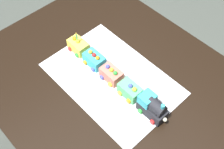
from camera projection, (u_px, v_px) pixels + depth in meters
dining_table at (121, 102)px, 1.40m from camera, size 1.40×1.00×0.74m
cake_board at (112, 79)px, 1.34m from camera, size 0.60×0.40×0.00m
cake_locomotive at (152, 107)px, 1.20m from camera, size 0.14×0.08×0.12m
cake_car_gondola_mint_green at (130, 90)px, 1.27m from camera, size 0.10×0.08×0.07m
cake_car_caboose_coral at (111, 74)px, 1.32m from camera, size 0.10×0.08×0.07m
cake_car_tanker_turquoise at (94, 59)px, 1.37m from camera, size 0.10×0.08×0.07m
cake_car_hopper_lemon at (78, 46)px, 1.42m from camera, size 0.10×0.08×0.07m
birthday_candle at (77, 36)px, 1.37m from camera, size 0.01×0.01×0.05m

